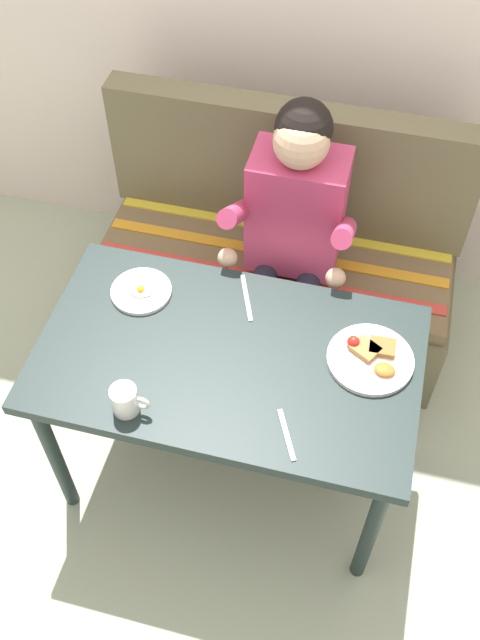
{
  "coord_description": "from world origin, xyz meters",
  "views": [
    {
      "loc": [
        0.36,
        -1.26,
        2.54
      ],
      "look_at": [
        0.0,
        0.15,
        0.72
      ],
      "focal_mm": 40.25,
      "sensor_mm": 36.0,
      "label": 1
    }
  ],
  "objects_px": {
    "plate_breakfast": "(371,357)",
    "table": "(228,369)",
    "fork": "(287,435)",
    "plate_eggs": "(141,291)",
    "person": "(292,228)",
    "knife": "(247,298)",
    "coffee_mug": "(125,400)",
    "couch": "(276,267)"
  },
  "relations": [
    {
      "from": "fork",
      "to": "plate_eggs",
      "type": "bearing_deg",
      "value": 119.26
    },
    {
      "from": "coffee_mug",
      "to": "fork",
      "type": "xyz_separation_m",
      "value": [
        0.47,
        0.03,
        -0.05
      ]
    },
    {
      "from": "couch",
      "to": "knife",
      "type": "height_order",
      "value": "couch"
    },
    {
      "from": "plate_eggs",
      "to": "fork",
      "type": "relative_size",
      "value": 1.2
    },
    {
      "from": "table",
      "to": "fork",
      "type": "relative_size",
      "value": 7.06
    },
    {
      "from": "plate_breakfast",
      "to": "coffee_mug",
      "type": "bearing_deg",
      "value": -152.09
    },
    {
      "from": "person",
      "to": "knife",
      "type": "bearing_deg",
      "value": -102.63
    },
    {
      "from": "person",
      "to": "plate_eggs",
      "type": "xyz_separation_m",
      "value": [
        -0.43,
        -0.42,
        -0.0
      ]
    },
    {
      "from": "couch",
      "to": "coffee_mug",
      "type": "xyz_separation_m",
      "value": [
        -0.24,
        -1.03,
        0.45
      ]
    },
    {
      "from": "coffee_mug",
      "to": "person",
      "type": "bearing_deg",
      "value": 69.62
    },
    {
      "from": "plate_breakfast",
      "to": "table",
      "type": "bearing_deg",
      "value": -168.36
    },
    {
      "from": "table",
      "to": "person",
      "type": "distance_m",
      "value": 0.6
    },
    {
      "from": "person",
      "to": "plate_breakfast",
      "type": "relative_size",
      "value": 4.5
    },
    {
      "from": "coffee_mug",
      "to": "plate_eggs",
      "type": "bearing_deg",
      "value": 104.03
    },
    {
      "from": "couch",
      "to": "table",
      "type": "bearing_deg",
      "value": -90.0
    },
    {
      "from": "couch",
      "to": "person",
      "type": "xyz_separation_m",
      "value": [
        0.08,
        -0.17,
        0.41
      ]
    },
    {
      "from": "plate_breakfast",
      "to": "fork",
      "type": "xyz_separation_m",
      "value": [
        -0.2,
        -0.32,
        -0.01
      ]
    },
    {
      "from": "person",
      "to": "coffee_mug",
      "type": "bearing_deg",
      "value": -110.38
    },
    {
      "from": "person",
      "to": "plate_breakfast",
      "type": "xyz_separation_m",
      "value": [
        0.35,
        -0.5,
        0.0
      ]
    },
    {
      "from": "couch",
      "to": "person",
      "type": "relative_size",
      "value": 1.19
    },
    {
      "from": "coffee_mug",
      "to": "knife",
      "type": "xyz_separation_m",
      "value": [
        0.24,
        0.5,
        -0.05
      ]
    },
    {
      "from": "plate_eggs",
      "to": "fork",
      "type": "height_order",
      "value": "plate_eggs"
    },
    {
      "from": "plate_breakfast",
      "to": "fork",
      "type": "relative_size",
      "value": 1.58
    },
    {
      "from": "plate_eggs",
      "to": "coffee_mug",
      "type": "xyz_separation_m",
      "value": [
        0.11,
        -0.44,
        0.04
      ]
    },
    {
      "from": "table",
      "to": "couch",
      "type": "bearing_deg",
      "value": 90.0
    },
    {
      "from": "coffee_mug",
      "to": "knife",
      "type": "height_order",
      "value": "coffee_mug"
    },
    {
      "from": "table",
      "to": "person",
      "type": "relative_size",
      "value": 0.99
    },
    {
      "from": "couch",
      "to": "plate_breakfast",
      "type": "bearing_deg",
      "value": -57.42
    },
    {
      "from": "couch",
      "to": "coffee_mug",
      "type": "height_order",
      "value": "couch"
    },
    {
      "from": "person",
      "to": "knife",
      "type": "height_order",
      "value": "person"
    },
    {
      "from": "table",
      "to": "plate_eggs",
      "type": "relative_size",
      "value": 5.9
    },
    {
      "from": "fork",
      "to": "knife",
      "type": "height_order",
      "value": "same"
    },
    {
      "from": "plate_eggs",
      "to": "knife",
      "type": "distance_m",
      "value": 0.35
    },
    {
      "from": "coffee_mug",
      "to": "table",
      "type": "bearing_deg",
      "value": 48.27
    },
    {
      "from": "coffee_mug",
      "to": "knife",
      "type": "bearing_deg",
      "value": 64.6
    },
    {
      "from": "couch",
      "to": "plate_breakfast",
      "type": "xyz_separation_m",
      "value": [
        0.43,
        -0.68,
        0.41
      ]
    },
    {
      "from": "couch",
      "to": "plate_eggs",
      "type": "bearing_deg",
      "value": -120.38
    },
    {
      "from": "plate_breakfast",
      "to": "fork",
      "type": "distance_m",
      "value": 0.38
    },
    {
      "from": "coffee_mug",
      "to": "knife",
      "type": "relative_size",
      "value": 0.59
    },
    {
      "from": "table",
      "to": "fork",
      "type": "height_order",
      "value": "fork"
    },
    {
      "from": "knife",
      "to": "person",
      "type": "bearing_deg",
      "value": 55.47
    },
    {
      "from": "person",
      "to": "knife",
      "type": "relative_size",
      "value": 6.06
    }
  ]
}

